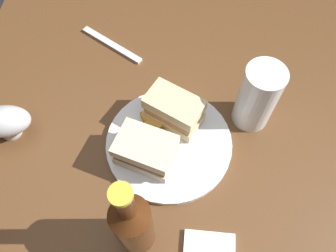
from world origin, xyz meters
TOP-DOWN VIEW (x-y plane):
  - ground_plane at (0.00, 0.00)m, footprint 6.00×6.00m
  - dining_table at (0.00, 0.00)m, footprint 1.21×0.93m
  - plate at (-0.05, -0.01)m, footprint 0.26×0.26m
  - sandwich_half_left at (0.00, -0.01)m, footprint 0.11×0.13m
  - sandwich_half_right at (-0.09, 0.03)m, footprint 0.11×0.13m
  - potato_wedge_front at (-0.01, 0.03)m, footprint 0.05×0.05m
  - potato_wedge_middle at (-0.06, 0.02)m, footprint 0.05×0.04m
  - potato_wedge_back at (-0.07, 0.02)m, footprint 0.03×0.05m
  - potato_wedge_left_edge at (-0.02, 0.03)m, footprint 0.06×0.05m
  - potato_wedge_right_edge at (-0.04, 0.02)m, footprint 0.03×0.04m
  - potato_wedge_stray at (-0.00, 0.03)m, footprint 0.04×0.05m
  - pint_glass at (0.03, -0.18)m, footprint 0.08×0.08m
  - gravy_boat at (-0.05, 0.33)m, footprint 0.09×0.13m
  - cider_bottle at (-0.24, 0.04)m, footprint 0.06×0.06m
  - fork at (0.21, 0.15)m, footprint 0.11×0.16m

SIDE VIEW (x-z plane):
  - ground_plane at x=0.00m, z-range 0.00..0.00m
  - dining_table at x=0.00m, z-range 0.00..0.73m
  - fork at x=0.21m, z-range 0.73..0.73m
  - plate at x=-0.05m, z-range 0.73..0.74m
  - potato_wedge_right_edge at x=-0.04m, z-range 0.74..0.76m
  - potato_wedge_back at x=-0.07m, z-range 0.74..0.76m
  - potato_wedge_left_edge at x=-0.02m, z-range 0.74..0.76m
  - potato_wedge_middle at x=-0.06m, z-range 0.74..0.76m
  - potato_wedge_stray at x=0.00m, z-range 0.74..0.76m
  - potato_wedge_front at x=-0.01m, z-range 0.74..0.76m
  - gravy_boat at x=-0.05m, z-range 0.73..0.81m
  - sandwich_half_right at x=-0.09m, z-range 0.74..0.80m
  - sandwich_half_left at x=0.00m, z-range 0.74..0.81m
  - pint_glass at x=0.03m, z-range 0.72..0.87m
  - cider_bottle at x=-0.24m, z-range 0.70..0.95m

